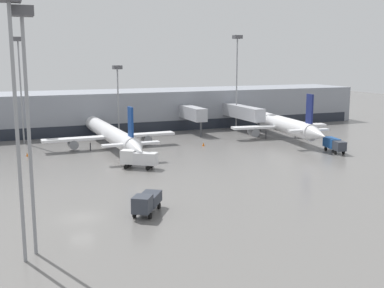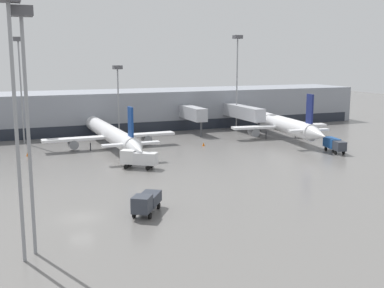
# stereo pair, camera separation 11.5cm
# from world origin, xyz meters

# --- Properties ---
(ground_plane) EXTENTS (320.00, 320.00, 0.00)m
(ground_plane) POSITION_xyz_m (0.00, 0.00, 0.00)
(ground_plane) COLOR slate
(terminal_building) EXTENTS (160.00, 31.52, 9.00)m
(terminal_building) POSITION_xyz_m (0.21, 61.82, 4.50)
(terminal_building) COLOR gray
(terminal_building) RESTS_ON ground_plane
(parked_jet_0) EXTENTS (24.91, 39.50, 9.07)m
(parked_jet_0) POSITION_xyz_m (11.58, 38.21, 2.74)
(parked_jet_0) COLOR white
(parked_jet_0) RESTS_ON ground_plane
(parked_jet_2) EXTENTS (21.14, 36.46, 10.14)m
(parked_jet_2) POSITION_xyz_m (47.22, 36.53, 3.05)
(parked_jet_2) COLOR white
(parked_jet_2) RESTS_ON ground_plane
(service_truck_0) EXTENTS (4.64, 5.72, 2.40)m
(service_truck_0) POSITION_xyz_m (6.84, -1.28, 1.38)
(service_truck_0) COLOR #2D333D
(service_truck_0) RESTS_ON ground_plane
(service_truck_1) EXTENTS (2.83, 6.14, 2.42)m
(service_truck_1) POSITION_xyz_m (47.91, 19.33, 1.51)
(service_truck_1) COLOR #19478C
(service_truck_1) RESTS_ON ground_plane
(service_truck_3) EXTENTS (5.59, 4.74, 2.79)m
(service_truck_3) POSITION_xyz_m (11.93, 20.01, 1.63)
(service_truck_3) COLOR silver
(service_truck_3) RESTS_ON ground_plane
(traffic_cone_0) EXTENTS (0.50, 0.50, 0.68)m
(traffic_cone_0) POSITION_xyz_m (28.60, 33.75, 0.34)
(traffic_cone_0) COLOR orange
(traffic_cone_0) RESTS_ON ground_plane
(traffic_cone_2) EXTENTS (0.37, 0.37, 0.68)m
(traffic_cone_2) POSITION_xyz_m (-3.43, 36.08, 0.34)
(traffic_cone_2) COLOR orange
(traffic_cone_2) RESTS_ON ground_plane
(apron_light_mast_1) EXTENTS (1.80, 1.80, 21.72)m
(apron_light_mast_1) POSITION_xyz_m (43.52, 49.30, 16.75)
(apron_light_mast_1) COLOR gray
(apron_light_mast_1) RESTS_ON ground_plane
(apron_light_mast_2) EXTENTS (1.80, 1.80, 20.79)m
(apron_light_mast_2) POSITION_xyz_m (-5.19, -8.15, 16.13)
(apron_light_mast_2) COLOR gray
(apron_light_mast_2) RESTS_ON ground_plane
(apron_light_mast_4) EXTENTS (1.80, 1.80, 21.71)m
(apron_light_mast_4) POSITION_xyz_m (-6.13, -9.47, 16.74)
(apron_light_mast_4) COLOR gray
(apron_light_mast_4) RESTS_ON ground_plane
(apron_light_mast_6) EXTENTS (1.80, 1.80, 15.16)m
(apron_light_mast_6) POSITION_xyz_m (15.94, 49.82, 12.23)
(apron_light_mast_6) COLOR gray
(apron_light_mast_6) RESTS_ON ground_plane
(apron_light_mast_7) EXTENTS (1.80, 1.80, 20.62)m
(apron_light_mast_7) POSITION_xyz_m (-3.25, 49.38, 16.02)
(apron_light_mast_7) COLOR gray
(apron_light_mast_7) RESTS_ON ground_plane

